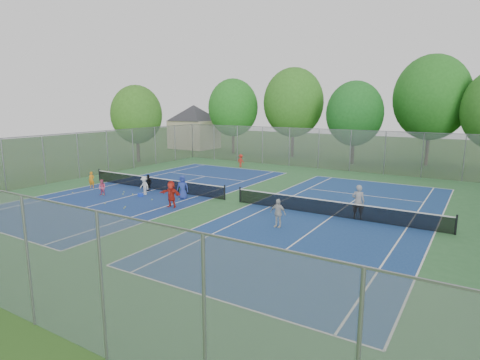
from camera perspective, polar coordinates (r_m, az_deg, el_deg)
name	(u,v)px	position (r m, az deg, el deg)	size (l,w,h in m)	color
ground	(232,201)	(27.15, -1.11, -3.04)	(120.00, 120.00, 0.00)	#2B551A
court_pad	(232,201)	(27.15, -1.11, -3.02)	(32.00, 32.00, 0.01)	#326A38
court_left	(156,189)	(31.39, -11.92, -1.32)	(10.97, 23.77, 0.01)	navy
court_right	(333,216)	(24.21, 13.02, -5.03)	(10.97, 23.77, 0.01)	navy
net_left	(155,184)	(31.31, -11.95, -0.53)	(12.87, 0.10, 0.91)	black
net_right	(333,209)	(24.10, 13.07, -4.03)	(12.87, 0.10, 0.91)	black
fence_north	(319,149)	(40.98, 11.11, 4.37)	(32.00, 0.10, 4.00)	gray
fence_west	(78,156)	(37.78, -22.03, 3.23)	(32.00, 0.10, 4.00)	gray
house	(194,119)	(58.74, -6.59, 8.62)	(11.03, 11.03, 7.30)	#B7A88C
tree_nw	(233,108)	(52.42, -1.00, 10.24)	(6.40, 6.40, 9.58)	#443326
tree_nl	(293,103)	(49.48, 7.61, 10.86)	(7.20, 7.20, 10.69)	#443326
tree_nc	(355,114)	(44.87, 15.98, 9.06)	(6.00, 6.00, 8.85)	#443326
tree_nr	(432,98)	(46.44, 25.60, 10.51)	(7.60, 7.60, 11.42)	#443326
tree_side_w	(136,115)	(46.28, -14.51, 8.99)	(5.60, 5.60, 8.47)	#443326
ball_crate	(141,195)	(29.29, -13.97, -2.06)	(0.30, 0.30, 0.26)	blue
ball_hopper	(182,192)	(29.10, -8.24, -1.67)	(0.26, 0.26, 0.52)	#227E2B
student_a	(92,180)	(33.27, -20.36, 0.01)	(0.47, 0.31, 1.28)	orange
student_b	(102,188)	(30.32, -19.00, -1.03)	(0.56, 0.44, 1.16)	#E6597E
student_c	(144,186)	(29.66, -13.46, -0.82)	(0.86, 0.49, 1.33)	silver
student_d	(148,183)	(30.94, -12.90, -0.38)	(0.74, 0.31, 1.26)	black
student_e	(183,187)	(27.83, -8.17, -1.04)	(0.81, 0.53, 1.67)	#283C96
student_f	(171,194)	(25.76, -9.75, -2.00)	(1.60, 0.51, 1.72)	red
child_far_baseline	(241,161)	(41.43, 0.12, 2.77)	(0.84, 0.48, 1.30)	red
instructor	(358,202)	(23.97, 16.46, -2.97)	(0.72, 0.47, 1.97)	gray
teen_court_b	(278,213)	(21.49, 5.40, -4.72)	(0.91, 0.38, 1.56)	beige
tennis_ball_0	(124,208)	(26.24, -16.19, -3.90)	(0.07, 0.07, 0.07)	gold
tennis_ball_1	(152,200)	(28.03, -12.40, -2.77)	(0.07, 0.07, 0.07)	#C1E735
tennis_ball_2	(125,207)	(26.54, -16.02, -3.73)	(0.07, 0.07, 0.07)	yellow
tennis_ball_3	(73,193)	(31.94, -22.70, -1.70)	(0.07, 0.07, 0.07)	yellow
tennis_ball_4	(123,194)	(30.24, -16.30, -1.96)	(0.07, 0.07, 0.07)	#B8DC33
tennis_ball_5	(133,194)	(29.99, -15.02, -2.00)	(0.07, 0.07, 0.07)	#C6D531
tennis_ball_6	(124,192)	(30.97, -16.17, -1.65)	(0.07, 0.07, 0.07)	#C7F138
tennis_ball_7	(179,199)	(27.85, -8.66, -2.73)	(0.07, 0.07, 0.07)	#B5C42D
tennis_ball_8	(105,204)	(27.82, -18.65, -3.21)	(0.07, 0.07, 0.07)	yellow
tennis_ball_9	(103,195)	(30.53, -18.88, -1.99)	(0.07, 0.07, 0.07)	#B1CF30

